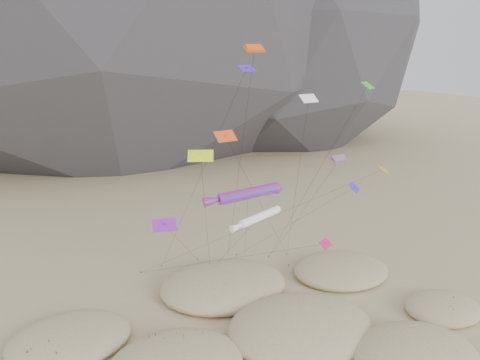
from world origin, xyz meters
name	(u,v)px	position (x,y,z in m)	size (l,w,h in m)	color
dunes	(267,337)	(-2.19, 4.75, 0.69)	(49.81, 37.07, 3.57)	#CCB789
dune_grass	(272,340)	(-2.02, 3.89, 0.85)	(44.56, 26.40, 1.58)	black
kite_stakes	(225,263)	(0.96, 23.55, 0.15)	(20.85, 7.11, 0.30)	#3F2D1E
rainbow_tube_kite	(246,194)	(-1.19, 12.14, 13.61)	(10.43, 13.29, 14.61)	red
white_tube_kite	(258,218)	(-0.57, 10.40, 11.36)	(6.99, 11.90, 12.08)	white
orange_parafoil	(254,53)	(0.21, 13.22, 28.37)	(3.39, 13.38, 29.31)	#DB4A0B
multi_parafoil	(338,161)	(9.48, 10.32, 16.72)	(2.47, 14.53, 17.37)	red
delta_kites	(278,158)	(2.91, 12.49, 17.15)	(29.35, 18.94, 27.16)	white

